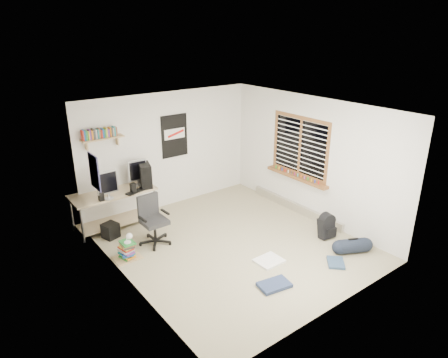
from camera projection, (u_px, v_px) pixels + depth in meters
floor at (233, 244)px, 7.34m from camera, size 4.00×4.50×0.01m
ceiling at (234, 108)px, 6.44m from camera, size 4.00×4.50×0.01m
back_wall at (169, 150)px, 8.57m from camera, size 4.00×0.01×2.50m
left_wall at (125, 211)px, 5.76m from camera, size 0.01×4.50×2.50m
right_wall at (312, 159)px, 8.01m from camera, size 0.01×4.50×2.50m
desk at (115, 209)px, 7.90m from camera, size 1.74×1.13×0.73m
monitor_left at (108, 188)px, 7.37m from camera, size 0.39×0.12×0.43m
monitor_right at (138, 176)px, 7.99m from camera, size 0.38×0.12×0.42m
pc_tower at (145, 175)px, 7.97m from camera, size 0.33×0.48×0.46m
keyboard at (136, 191)px, 7.74m from camera, size 0.45×0.26×0.02m
speaker_left at (101, 196)px, 7.33m from camera, size 0.09×0.09×0.18m
speaker_right at (133, 188)px, 7.68m from camera, size 0.10×0.10×0.19m
office_chair at (154, 219)px, 7.20m from camera, size 0.63×0.63×0.92m
wall_shelf at (102, 138)px, 7.47m from camera, size 0.80×0.22×0.24m
poster_back_wall at (175, 136)px, 8.52m from camera, size 0.62×0.03×0.92m
poster_left_wall at (94, 172)px, 6.57m from camera, size 0.02×0.42×0.60m
window at (299, 146)px, 8.13m from camera, size 0.10×1.50×1.26m
baseboard_heater at (295, 207)px, 8.63m from camera, size 0.08×2.50×0.18m
backpack at (326, 228)px, 7.50m from camera, size 0.33×0.28×0.39m
duffel_bag at (352, 245)px, 7.01m from camera, size 0.34×0.34×0.50m
tshirt at (269, 261)px, 6.77m from camera, size 0.45×0.38×0.04m
jeans_a at (274, 285)px, 6.13m from camera, size 0.53×0.39×0.05m
jeans_b at (336, 263)px, 6.71m from camera, size 0.44×0.44×0.04m
book_stack at (127, 250)px, 6.84m from camera, size 0.55×0.49×0.33m
desk_lamp at (127, 239)px, 6.75m from camera, size 0.18×0.22×0.20m
subwoofer at (110, 231)px, 7.52m from camera, size 0.33×0.33×0.29m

